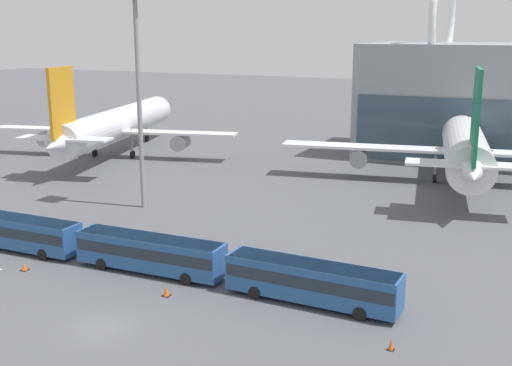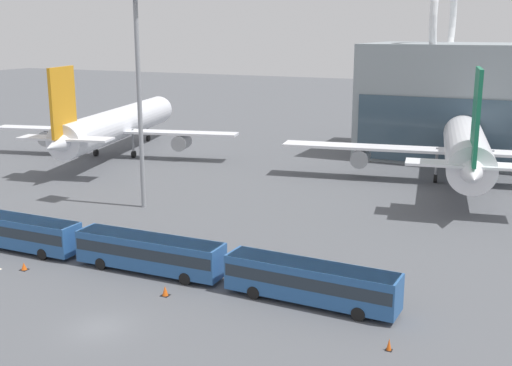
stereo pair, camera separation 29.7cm
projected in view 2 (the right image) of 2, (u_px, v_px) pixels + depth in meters
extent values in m
plane|color=#515459|center=(99.00, 328.00, 42.99)|extent=(440.00, 440.00, 0.00)
torus|color=white|center=(444.00, 16.00, 97.60)|extent=(1.10, 18.93, 18.93)
cylinder|color=silver|center=(119.00, 123.00, 101.29)|extent=(13.46, 37.00, 4.83)
sphere|color=silver|center=(159.00, 109.00, 118.87)|extent=(4.74, 4.74, 4.74)
cone|color=silver|center=(62.00, 143.00, 83.70)|extent=(6.39, 8.96, 4.59)
cube|color=silver|center=(114.00, 131.00, 99.34)|extent=(38.84, 12.31, 0.35)
cylinder|color=gray|center=(49.00, 138.00, 101.79)|extent=(3.06, 3.74, 2.35)
cylinder|color=gray|center=(182.00, 142.00, 97.56)|extent=(3.06, 3.74, 2.35)
cube|color=orange|center=(63.00, 102.00, 83.33)|extent=(1.90, 6.27, 9.08)
cube|color=silver|center=(65.00, 138.00, 84.45)|extent=(12.97, 6.09, 0.28)
cylinder|color=gray|center=(148.00, 127.00, 113.66)|extent=(0.36, 0.36, 3.95)
cylinder|color=black|center=(148.00, 138.00, 114.12)|extent=(0.70, 1.18, 1.10)
cylinder|color=gray|center=(95.00, 140.00, 100.32)|extent=(0.36, 0.36, 3.95)
cylinder|color=black|center=(96.00, 153.00, 100.79)|extent=(0.70, 1.18, 1.10)
cylinder|color=gray|center=(133.00, 142.00, 99.11)|extent=(0.36, 0.36, 3.95)
cylinder|color=black|center=(134.00, 154.00, 99.58)|extent=(0.70, 1.18, 1.10)
cylinder|color=white|center=(465.00, 142.00, 83.69)|extent=(11.53, 37.67, 5.23)
sphere|color=white|center=(460.00, 122.00, 101.19)|extent=(5.12, 5.12, 5.12)
cone|color=white|center=(472.00, 172.00, 66.20)|extent=(6.29, 8.92, 4.97)
cube|color=white|center=(465.00, 152.00, 81.77)|extent=(47.01, 11.58, 0.35)
cylinder|color=gray|center=(361.00, 157.00, 85.50)|extent=(2.98, 4.12, 2.37)
cube|color=#19724C|center=(476.00, 116.00, 65.72)|extent=(1.56, 6.80, 9.76)
cube|color=white|center=(472.00, 165.00, 66.93)|extent=(13.94, 5.47, 0.28)
cylinder|color=gray|center=(460.00, 145.00, 96.03)|extent=(0.36, 0.36, 4.09)
cylinder|color=black|center=(459.00, 158.00, 96.51)|extent=(0.63, 1.16, 1.10)
cylinder|color=gray|center=(436.00, 163.00, 83.03)|extent=(0.36, 0.36, 4.09)
cylinder|color=black|center=(435.00, 178.00, 83.51)|extent=(0.63, 1.16, 1.10)
cylinder|color=gray|center=(492.00, 166.00, 81.29)|extent=(0.36, 0.36, 4.09)
cylinder|color=black|center=(491.00, 182.00, 81.77)|extent=(0.63, 1.16, 1.10)
cube|color=#285693|center=(16.00, 231.00, 58.01)|extent=(13.04, 2.63, 2.66)
cube|color=#232D38|center=(16.00, 228.00, 57.95)|extent=(12.78, 2.66, 0.93)
cube|color=silver|center=(15.00, 218.00, 57.71)|extent=(12.65, 2.55, 0.12)
cylinder|color=black|center=(61.00, 246.00, 57.68)|extent=(1.00, 0.31, 1.00)
cylinder|color=black|center=(43.00, 254.00, 55.61)|extent=(1.00, 0.31, 1.00)
cube|color=#285693|center=(149.00, 252.00, 52.50)|extent=(13.06, 2.77, 2.66)
cube|color=#232D38|center=(149.00, 249.00, 52.43)|extent=(12.80, 2.80, 0.93)
cube|color=silver|center=(149.00, 238.00, 52.20)|extent=(12.67, 2.69, 0.12)
cylinder|color=black|center=(200.00, 269.00, 52.21)|extent=(1.01, 0.32, 1.00)
cylinder|color=black|center=(185.00, 279.00, 50.13)|extent=(1.01, 0.32, 1.00)
cylinder|color=black|center=(118.00, 255.00, 55.43)|extent=(1.01, 0.32, 1.00)
cylinder|color=black|center=(101.00, 264.00, 53.35)|extent=(1.01, 0.32, 1.00)
cube|color=#285693|center=(311.00, 281.00, 46.46)|extent=(13.09, 2.96, 2.66)
cube|color=#232D38|center=(311.00, 278.00, 46.40)|extent=(12.84, 2.98, 0.93)
cube|color=silver|center=(311.00, 265.00, 46.16)|extent=(12.70, 2.87, 0.12)
cylinder|color=black|center=(369.00, 301.00, 45.98)|extent=(1.01, 0.33, 1.00)
cylinder|color=black|center=(358.00, 314.00, 43.95)|extent=(1.01, 0.33, 1.00)
cylinder|color=black|center=(268.00, 282.00, 49.54)|extent=(1.01, 0.33, 1.00)
cylinder|color=black|center=(254.00, 293.00, 47.51)|extent=(1.01, 0.33, 1.00)
cylinder|color=gray|center=(140.00, 106.00, 69.55)|extent=(0.50, 0.50, 22.80)
cube|color=black|center=(165.00, 295.00, 48.20)|extent=(0.63, 0.63, 0.02)
cone|color=#EA5914|center=(165.00, 291.00, 48.11)|extent=(0.46, 0.46, 0.75)
cube|color=black|center=(389.00, 350.00, 40.01)|extent=(0.43, 0.43, 0.02)
cone|color=#EA5914|center=(389.00, 344.00, 39.91)|extent=(0.32, 0.32, 0.77)
cube|color=black|center=(24.00, 270.00, 53.35)|extent=(0.64, 0.64, 0.02)
cone|color=#EA5914|center=(24.00, 266.00, 53.27)|extent=(0.48, 0.48, 0.61)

